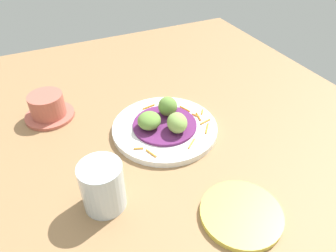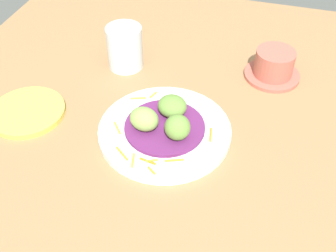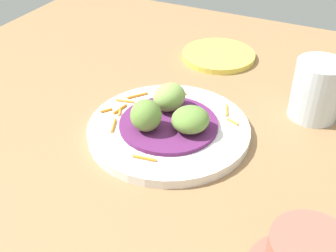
% 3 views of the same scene
% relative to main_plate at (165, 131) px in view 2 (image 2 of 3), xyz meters
% --- Properties ---
extents(table_surface, '(1.10, 1.10, 0.02)m').
position_rel_main_plate_xyz_m(table_surface, '(0.02, -0.04, -0.02)').
color(table_surface, '#936D47').
rests_on(table_surface, ground).
extents(main_plate, '(0.24, 0.24, 0.01)m').
position_rel_main_plate_xyz_m(main_plate, '(0.00, 0.00, 0.00)').
color(main_plate, white).
rests_on(main_plate, table_surface).
extents(cabbage_bed, '(0.15, 0.15, 0.01)m').
position_rel_main_plate_xyz_m(cabbage_bed, '(0.00, 0.00, 0.01)').
color(cabbage_bed, '#60235B').
rests_on(cabbage_bed, main_plate).
extents(carrot_garnish, '(0.21, 0.18, 0.00)m').
position_rel_main_plate_xyz_m(carrot_garnish, '(-0.04, 0.02, 0.01)').
color(carrot_garnish, orange).
rests_on(carrot_garnish, main_plate).
extents(guac_scoop_left, '(0.07, 0.08, 0.04)m').
position_rel_main_plate_xyz_m(guac_scoop_left, '(0.04, -0.00, 0.03)').
color(guac_scoop_left, olive).
rests_on(guac_scoop_left, cabbage_bed).
extents(guac_scoop_center, '(0.06, 0.07, 0.04)m').
position_rel_main_plate_xyz_m(guac_scoop_center, '(-0.01, 0.03, 0.03)').
color(guac_scoop_center, '#84A851').
rests_on(guac_scoop_center, cabbage_bed).
extents(guac_scoop_right, '(0.06, 0.06, 0.05)m').
position_rel_main_plate_xyz_m(guac_scoop_right, '(-0.02, -0.03, 0.04)').
color(guac_scoop_right, olive).
rests_on(guac_scoop_right, cabbage_bed).
extents(side_plate_small, '(0.14, 0.14, 0.01)m').
position_rel_main_plate_xyz_m(side_plate_small, '(-0.02, 0.27, -0.00)').
color(side_plate_small, '#E0CC4C').
rests_on(side_plate_small, table_surface).
extents(terracotta_bowl, '(0.12, 0.12, 0.06)m').
position_rel_main_plate_xyz_m(terracotta_bowl, '(0.23, -0.17, 0.02)').
color(terracotta_bowl, '#B75B4C').
rests_on(terracotta_bowl, table_surface).
extents(water_glass, '(0.08, 0.08, 0.09)m').
position_rel_main_plate_xyz_m(water_glass, '(0.18, 0.14, 0.04)').
color(water_glass, silver).
rests_on(water_glass, table_surface).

